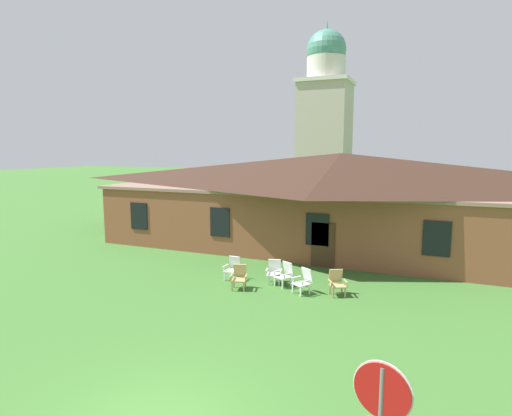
% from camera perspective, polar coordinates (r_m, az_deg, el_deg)
% --- Properties ---
extents(brick_building, '(26.52, 10.40, 5.25)m').
position_cam_1_polar(brick_building, '(24.36, 11.39, 1.29)').
color(brick_building, brown).
rests_on(brick_building, ground).
extents(dome_tower, '(5.18, 5.18, 17.99)m').
position_cam_1_polar(dome_tower, '(43.57, 9.36, 11.48)').
color(dome_tower, '#BCB29E').
rests_on(dome_tower, ground).
extents(lawn_chair_by_porch, '(0.65, 0.68, 0.96)m').
position_cam_1_polar(lawn_chair_by_porch, '(17.90, -3.13, -8.09)').
color(lawn_chair_by_porch, white).
rests_on(lawn_chair_by_porch, ground).
extents(lawn_chair_near_door, '(0.75, 0.80, 0.96)m').
position_cam_1_polar(lawn_chair_near_door, '(16.70, -2.29, -9.28)').
color(lawn_chair_near_door, tan).
rests_on(lawn_chair_near_door, ground).
extents(lawn_chair_left_end, '(0.74, 0.78, 0.96)m').
position_cam_1_polar(lawn_chair_left_end, '(17.41, 2.50, -8.55)').
color(lawn_chair_left_end, white).
rests_on(lawn_chair_left_end, ground).
extents(lawn_chair_middle, '(0.82, 0.85, 0.96)m').
position_cam_1_polar(lawn_chair_middle, '(17.08, 3.97, -8.90)').
color(lawn_chair_middle, silver).
rests_on(lawn_chair_middle, ground).
extents(lawn_chair_right_end, '(0.84, 0.87, 0.96)m').
position_cam_1_polar(lawn_chair_right_end, '(16.30, 6.50, -9.77)').
color(lawn_chair_right_end, white).
rests_on(lawn_chair_right_end, ground).
extents(lawn_chair_far_side, '(0.82, 0.85, 0.96)m').
position_cam_1_polar(lawn_chair_far_side, '(16.31, 10.95, -9.85)').
color(lawn_chair_far_side, tan).
rests_on(lawn_chair_far_side, ground).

